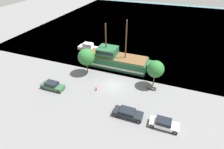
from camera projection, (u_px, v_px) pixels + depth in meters
name	position (u px, v px, depth m)	size (l,w,h in m)	color
ground_plane	(113.00, 85.00, 36.07)	(160.00, 160.00, 0.00)	slate
water_surface	(151.00, 23.00, 70.28)	(80.00, 80.00, 0.00)	teal
pirate_ship	(116.00, 60.00, 41.68)	(16.03, 5.00, 11.43)	#1E5633
moored_boat_dockside	(89.00, 47.00, 49.62)	(6.78, 2.25, 1.94)	silver
parked_car_curb_front	(128.00, 113.00, 28.70)	(4.87, 1.96, 1.38)	black
parked_car_curb_mid	(52.00, 86.00, 34.80)	(4.73, 1.87, 1.51)	#2D5B38
parked_car_curb_rear	(164.00, 124.00, 26.82)	(4.40, 1.83, 1.50)	white
fire_hydrant	(96.00, 89.00, 34.53)	(0.42, 0.25, 0.76)	red
bench_promenade_east	(151.00, 88.00, 34.69)	(1.90, 0.45, 0.85)	#4C4742
tree_row_east	(86.00, 57.00, 37.82)	(3.65, 3.65, 5.87)	brown
tree_row_mideast	(155.00, 69.00, 33.82)	(3.35, 3.35, 5.67)	brown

